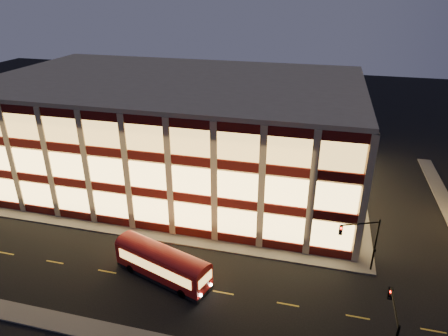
# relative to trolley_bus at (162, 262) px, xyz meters

# --- Properties ---
(ground) EXTENTS (200.00, 200.00, 0.00)m
(ground) POSITION_rel_trolley_bus_xyz_m (-3.81, 5.41, -1.89)
(ground) COLOR black
(ground) RESTS_ON ground
(sidewalk_office_south) EXTENTS (54.00, 2.00, 0.15)m
(sidewalk_office_south) POSITION_rel_trolley_bus_xyz_m (-6.81, 6.41, -1.81)
(sidewalk_office_south) COLOR #514F4C
(sidewalk_office_south) RESTS_ON ground
(sidewalk_office_east) EXTENTS (2.00, 30.00, 0.15)m
(sidewalk_office_east) POSITION_rel_trolley_bus_xyz_m (19.19, 22.41, -1.81)
(sidewalk_office_east) COLOR #514F4C
(sidewalk_office_east) RESTS_ON ground
(sidewalk_tower_west) EXTENTS (2.00, 30.00, 0.15)m
(sidewalk_tower_west) POSITION_rel_trolley_bus_xyz_m (30.19, 22.41, -1.81)
(sidewalk_tower_west) COLOR #514F4C
(sidewalk_tower_west) RESTS_ON ground
(sidewalk_near) EXTENTS (100.00, 2.00, 0.15)m
(sidewalk_near) POSITION_rel_trolley_bus_xyz_m (-3.81, -7.59, -1.81)
(sidewalk_near) COLOR #514F4C
(sidewalk_near) RESTS_ON ground
(office_building) EXTENTS (50.45, 30.45, 14.50)m
(office_building) POSITION_rel_trolley_bus_xyz_m (-6.72, 22.32, 5.36)
(office_building) COLOR tan
(office_building) RESTS_ON ground
(traffic_signal_far) EXTENTS (3.79, 1.87, 6.00)m
(traffic_signal_far) POSITION_rel_trolley_bus_xyz_m (18.40, 5.64, 2.22)
(traffic_signal_far) COLOR black
(traffic_signal_far) RESTS_ON ground
(traffic_signal_near) EXTENTS (0.32, 4.45, 6.00)m
(traffic_signal_near) POSITION_rel_trolley_bus_xyz_m (19.69, -5.62, 2.24)
(traffic_signal_near) COLOR black
(traffic_signal_near) RESTS_ON ground
(trolley_bus) EXTENTS (10.34, 5.55, 3.41)m
(trolley_bus) POSITION_rel_trolley_bus_xyz_m (0.00, 0.00, 0.00)
(trolley_bus) COLOR #9A0908
(trolley_bus) RESTS_ON ground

